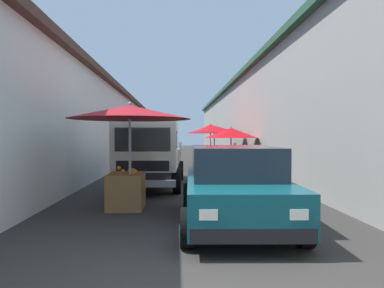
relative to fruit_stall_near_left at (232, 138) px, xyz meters
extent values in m
plane|color=#33302D|center=(1.80, 2.14, -1.59)|extent=(90.00, 90.00, 0.00)
cube|color=silver|center=(4.05, 8.91, 0.39)|extent=(49.50, 7.00, 3.95)
cube|color=#4C3328|center=(4.05, 8.91, 2.49)|extent=(49.80, 7.50, 0.24)
cube|color=gray|center=(4.05, -4.64, 0.84)|extent=(49.50, 7.00, 4.86)
cube|color=#284C38|center=(4.05, -4.64, 3.39)|extent=(49.80, 7.50, 0.24)
cylinder|color=#9E9EA3|center=(0.02, 0.03, -0.58)|extent=(0.06, 0.06, 2.02)
cone|color=red|center=(0.02, 0.03, 0.20)|extent=(2.35, 2.35, 0.45)
sphere|color=#9E9EA3|center=(0.02, 0.03, 0.47)|extent=(0.07, 0.07, 0.07)
cube|color=brown|center=(-0.09, -0.17, -1.16)|extent=(0.79, 0.64, 0.85)
sphere|color=orange|center=(-0.12, -0.35, -0.70)|extent=(0.09, 0.09, 0.09)
sphere|color=orange|center=(-0.30, -0.10, -0.64)|extent=(0.09, 0.09, 0.09)
sphere|color=orange|center=(-0.36, -0.15, -0.70)|extent=(0.09, 0.09, 0.09)
cylinder|color=#9E9EA3|center=(5.78, 0.35, -0.41)|extent=(0.06, 0.06, 2.37)
cone|color=red|center=(5.78, 0.35, 0.53)|extent=(2.16, 2.16, 0.50)
sphere|color=#9E9EA3|center=(5.78, 0.35, 0.82)|extent=(0.07, 0.07, 0.07)
cube|color=brown|center=(5.56, 0.17, -1.17)|extent=(0.86, 0.73, 0.84)
sphere|color=orange|center=(5.81, 0.17, -0.71)|extent=(0.09, 0.09, 0.09)
sphere|color=orange|center=(5.74, 0.11, -0.71)|extent=(0.09, 0.09, 0.09)
sphere|color=orange|center=(5.40, 0.36, -0.65)|extent=(0.09, 0.09, 0.09)
sphere|color=orange|center=(5.39, -0.07, -0.71)|extent=(0.09, 0.09, 0.09)
cylinder|color=#9E9EA3|center=(2.74, 0.46, -0.49)|extent=(0.06, 0.06, 2.19)
cone|color=red|center=(2.74, 0.46, 0.41)|extent=(2.87, 2.87, 0.38)
sphere|color=#9E9EA3|center=(2.74, 0.46, 0.64)|extent=(0.07, 0.07, 0.07)
cube|color=#9E7547|center=(2.50, 0.38, -1.21)|extent=(0.74, 0.71, 0.75)
sphere|color=orange|center=(2.63, 0.19, -0.79)|extent=(0.09, 0.09, 0.09)
sphere|color=orange|center=(2.56, 0.16, -0.79)|extent=(0.09, 0.09, 0.09)
sphere|color=orange|center=(2.75, 0.26, -0.79)|extent=(0.09, 0.09, 0.09)
sphere|color=orange|center=(2.46, 0.21, -0.79)|extent=(0.09, 0.09, 0.09)
sphere|color=orange|center=(2.25, 0.47, -0.74)|extent=(0.09, 0.09, 0.09)
cylinder|color=#9E9EA3|center=(-7.39, 3.46, -0.43)|extent=(0.06, 0.06, 2.32)
cone|color=red|center=(-7.39, 3.46, 0.58)|extent=(2.69, 2.69, 0.30)
sphere|color=#9E9EA3|center=(-7.39, 3.46, 0.78)|extent=(0.07, 0.07, 0.07)
cube|color=olive|center=(-7.15, 3.57, -1.19)|extent=(1.00, 0.79, 0.80)
sphere|color=orange|center=(-7.42, 3.38, -0.74)|extent=(0.09, 0.09, 0.09)
sphere|color=orange|center=(-7.07, 3.38, -0.74)|extent=(0.09, 0.09, 0.09)
sphere|color=orange|center=(-6.90, 3.53, -0.74)|extent=(0.09, 0.09, 0.09)
sphere|color=orange|center=(-6.81, 3.46, -0.74)|extent=(0.09, 0.09, 0.09)
sphere|color=orange|center=(-7.13, 3.65, -0.74)|extent=(0.09, 0.09, 0.09)
sphere|color=orange|center=(-6.90, 3.78, -0.69)|extent=(0.09, 0.09, 0.09)
cube|color=#0F4C56|center=(-8.73, 1.37, -1.02)|extent=(3.96, 1.87, 0.64)
cube|color=#19232D|center=(-8.58, 1.36, -0.42)|extent=(2.40, 1.60, 0.56)
cube|color=black|center=(-10.63, 1.44, -1.24)|extent=(0.16, 1.65, 0.20)
cube|color=silver|center=(-10.68, 0.86, -0.96)|extent=(0.07, 0.24, 0.14)
cube|color=silver|center=(-10.63, 2.03, -0.96)|extent=(0.07, 0.24, 0.14)
cylinder|color=black|center=(-10.08, 0.56, -1.29)|extent=(0.61, 0.22, 0.60)
cylinder|color=black|center=(-10.02, 2.28, -1.29)|extent=(0.61, 0.22, 0.60)
cylinder|color=black|center=(-7.43, 0.46, -1.29)|extent=(0.61, 0.22, 0.60)
cylinder|color=black|center=(-7.37, 2.17, -1.29)|extent=(0.61, 0.22, 0.60)
cube|color=black|center=(-3.51, 3.22, -1.09)|extent=(4.86, 1.67, 0.36)
cube|color=beige|center=(-5.14, 3.29, -0.21)|extent=(1.61, 1.81, 1.40)
cube|color=#19232D|center=(-5.88, 3.32, -0.03)|extent=(0.12, 1.47, 0.63)
cube|color=#19232D|center=(-5.14, 3.29, -0.03)|extent=(1.12, 1.82, 0.45)
cube|color=black|center=(-5.89, 3.32, -0.73)|extent=(0.12, 1.40, 0.28)
cube|color=silver|center=(-5.97, 3.32, -1.19)|extent=(0.19, 1.75, 0.18)
cube|color=gray|center=(-2.73, 2.36, -0.66)|extent=(3.16, 0.19, 0.50)
cube|color=gray|center=(-2.66, 4.01, -0.66)|extent=(3.16, 0.19, 0.50)
cube|color=gray|center=(-1.15, 3.12, -0.66)|extent=(0.13, 1.65, 0.50)
cylinder|color=black|center=(-5.18, 2.41, -1.23)|extent=(0.73, 0.25, 0.72)
cylinder|color=black|center=(-5.11, 4.16, -1.23)|extent=(0.73, 0.25, 0.72)
cylinder|color=black|center=(-2.11, 2.28, -1.23)|extent=(0.73, 0.25, 0.72)
cylinder|color=black|center=(-2.04, 4.03, -1.23)|extent=(0.73, 0.25, 0.72)
cylinder|color=#232328|center=(-0.93, 2.62, -1.18)|extent=(0.14, 0.14, 0.82)
cylinder|color=#232328|center=(-0.96, 2.45, -1.18)|extent=(0.14, 0.14, 0.82)
cube|color=white|center=(-0.95, 2.54, -0.46)|extent=(0.27, 0.51, 0.62)
sphere|color=tan|center=(-0.95, 2.54, -0.04)|extent=(0.23, 0.23, 0.23)
cylinder|color=white|center=(-0.90, 2.82, -0.43)|extent=(0.08, 0.08, 0.56)
cylinder|color=white|center=(-0.99, 2.25, -0.43)|extent=(0.08, 0.08, 0.56)
cylinder|color=black|center=(4.28, 4.28, -1.37)|extent=(0.44, 0.12, 0.44)
cylinder|color=black|center=(3.03, 4.20, -1.37)|extent=(0.45, 0.14, 0.44)
cube|color=red|center=(3.61, 4.23, -1.32)|extent=(0.92, 0.34, 0.08)
ellipsoid|color=black|center=(3.31, 4.21, -0.95)|extent=(0.58, 0.30, 0.20)
cube|color=red|center=(4.23, 4.27, -0.92)|extent=(0.16, 0.33, 0.56)
cylinder|color=silver|center=(4.16, 4.27, -0.82)|extent=(0.28, 0.08, 0.68)
cylinder|color=black|center=(4.08, 4.27, -0.47)|extent=(0.55, 0.07, 0.04)
cylinder|color=#1E8C3F|center=(-7.30, 1.29, -1.17)|extent=(0.30, 0.30, 0.03)
cylinder|color=#1E8C3F|center=(-7.19, 1.29, -1.38)|extent=(0.04, 0.04, 0.42)
cylinder|color=#1E8C3F|center=(-7.30, 1.41, -1.38)|extent=(0.04, 0.04, 0.42)
cylinder|color=#1E8C3F|center=(-7.42, 1.29, -1.38)|extent=(0.04, 0.04, 0.42)
cylinder|color=#1E8C3F|center=(-7.30, 1.18, -1.38)|extent=(0.04, 0.04, 0.42)
camera|label=1|loc=(-15.07, 2.44, 0.05)|focal=32.47mm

